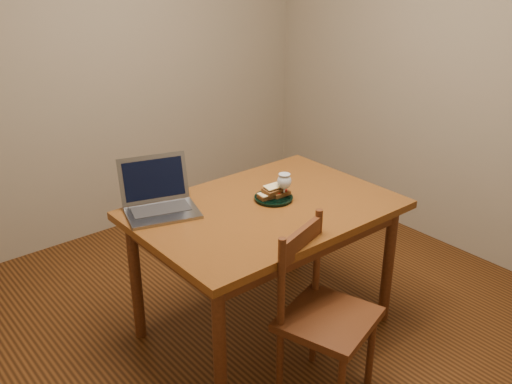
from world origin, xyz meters
TOP-DOWN VIEW (x-y plane):
  - floor at (0.00, 0.00)m, footprint 3.20×3.20m
  - back_wall at (0.00, 1.61)m, footprint 3.20×0.02m
  - right_wall at (1.61, 0.00)m, footprint 0.02×3.20m
  - table at (-0.02, -0.05)m, footprint 1.30×0.90m
  - chair at (-0.13, -0.58)m, footprint 0.50×0.48m
  - plate at (0.07, -0.01)m, footprint 0.20×0.20m
  - sandwich_cheese at (0.03, -0.00)m, footprint 0.10×0.07m
  - sandwich_tomato at (0.11, -0.02)m, footprint 0.10×0.06m
  - sandwich_top at (0.07, -0.01)m, footprint 0.11×0.07m
  - milk_glass at (0.11, -0.04)m, footprint 0.07×0.07m
  - laptop at (-0.45, 0.28)m, footprint 0.42×0.40m

SIDE VIEW (x-z plane):
  - floor at x=0.00m, z-range -0.02..0.00m
  - chair at x=-0.13m, z-range 0.25..0.68m
  - table at x=-0.02m, z-range 0.28..1.02m
  - plate at x=0.07m, z-range 0.74..0.76m
  - sandwich_tomato at x=0.11m, z-range 0.76..0.79m
  - sandwich_cheese at x=0.03m, z-range 0.76..0.79m
  - sandwich_top at x=0.07m, z-range 0.78..0.81m
  - laptop at x=-0.45m, z-range 0.68..0.93m
  - milk_glass at x=0.11m, z-range 0.74..0.88m
  - back_wall at x=0.00m, z-range 0.00..2.60m
  - right_wall at x=1.61m, z-range 0.00..2.60m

